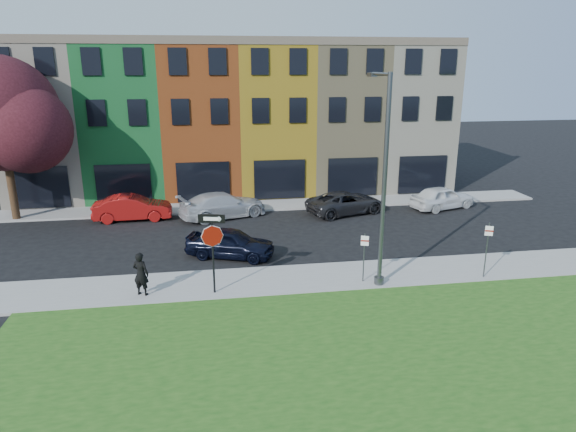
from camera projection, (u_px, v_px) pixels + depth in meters
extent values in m
plane|color=black|center=(340.00, 311.00, 19.19)|extent=(120.00, 120.00, 0.00)
cube|color=gray|center=(367.00, 275.00, 22.32)|extent=(40.00, 3.00, 0.12)
cube|color=gray|center=(236.00, 207.00, 32.93)|extent=(40.00, 2.40, 0.12)
cube|color=beige|center=(55.00, 122.00, 35.60)|extent=(5.00, 10.00, 10.00)
cube|color=green|center=(130.00, 120.00, 36.34)|extent=(5.00, 10.00, 10.00)
cube|color=#C25420|center=(201.00, 119.00, 37.09)|extent=(5.00, 10.00, 10.00)
cube|color=yellow|center=(270.00, 118.00, 37.83)|extent=(5.00, 10.00, 10.00)
cube|color=#968760|center=(336.00, 117.00, 38.57)|extent=(5.00, 10.00, 10.00)
cube|color=beige|center=(399.00, 116.00, 39.32)|extent=(5.00, 10.00, 10.00)
cube|color=black|center=(242.00, 181.00, 33.67)|extent=(30.00, 0.12, 2.60)
cylinder|color=black|center=(213.00, 255.00, 20.04)|extent=(0.08, 0.08, 3.17)
cylinder|color=white|center=(212.00, 236.00, 19.79)|extent=(0.86, 0.24, 0.88)
cylinder|color=maroon|center=(212.00, 236.00, 19.77)|extent=(0.82, 0.22, 0.84)
cube|color=black|center=(211.00, 219.00, 19.59)|extent=(1.03, 0.29, 0.34)
cube|color=white|center=(211.00, 219.00, 19.57)|extent=(0.65, 0.18, 0.14)
imported|color=black|center=(141.00, 274.00, 20.03)|extent=(0.94, 0.88, 1.76)
imported|color=black|center=(230.00, 243.00, 24.36)|extent=(4.50, 5.32, 1.43)
imported|color=maroon|center=(133.00, 208.00, 30.16)|extent=(1.84, 4.58, 1.48)
imported|color=#B5B6BA|center=(223.00, 205.00, 30.65)|extent=(5.55, 6.63, 1.52)
imported|color=black|center=(346.00, 202.00, 31.51)|extent=(5.13, 6.24, 1.37)
imported|color=white|center=(442.00, 197.00, 32.50)|extent=(4.22, 5.29, 1.46)
cylinder|color=#484B4D|center=(384.00, 184.00, 20.06)|extent=(0.18, 0.18, 8.48)
cylinder|color=#484B4D|center=(379.00, 280.00, 21.24)|extent=(0.40, 0.40, 0.30)
cylinder|color=#484B4D|center=(381.00, 74.00, 19.82)|extent=(0.14, 2.00, 0.12)
cube|color=#484B4D|center=(372.00, 75.00, 20.88)|extent=(0.25, 0.55, 0.16)
cylinder|color=#484B4D|center=(364.00, 258.00, 21.24)|extent=(0.05, 0.05, 2.10)
cube|color=white|center=(365.00, 241.00, 20.99)|extent=(0.31, 0.13, 0.42)
cube|color=maroon|center=(365.00, 241.00, 20.97)|extent=(0.30, 0.12, 0.06)
cylinder|color=#484B4D|center=(486.00, 250.00, 21.63)|extent=(0.05, 0.05, 2.42)
cube|color=white|center=(489.00, 231.00, 21.35)|extent=(0.31, 0.13, 0.42)
cube|color=maroon|center=(489.00, 231.00, 21.33)|extent=(0.30, 0.13, 0.06)
cylinder|color=black|center=(12.00, 186.00, 29.67)|extent=(0.44, 0.44, 3.86)
sphere|color=black|center=(0.00, 114.00, 28.48)|extent=(6.38, 6.38, 6.38)
sphere|color=black|center=(27.00, 130.00, 28.04)|extent=(4.79, 4.79, 4.79)
sphere|color=black|center=(7.00, 92.00, 28.81)|extent=(3.83, 3.83, 3.83)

